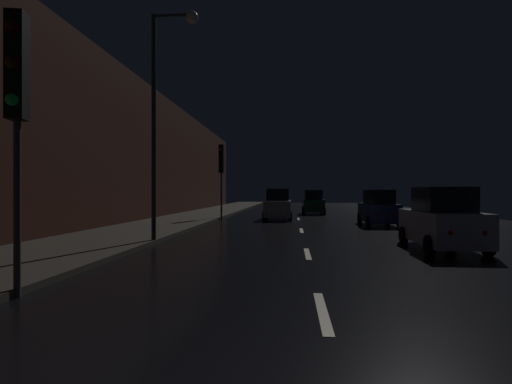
# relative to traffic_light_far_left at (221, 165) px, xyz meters

# --- Properties ---
(ground) EXTENTS (27.40, 84.00, 0.02)m
(ground) POSITION_rel_traffic_light_far_left_xyz_m (5.20, 1.14, -3.71)
(ground) COLOR black
(sidewalk_left) EXTENTS (4.40, 84.00, 0.15)m
(sidewalk_left) POSITION_rel_traffic_light_far_left_xyz_m (-2.30, 1.14, -3.62)
(sidewalk_left) COLOR #38332B
(sidewalk_left) RESTS_ON ground
(building_facade_left) EXTENTS (0.80, 63.00, 8.87)m
(building_facade_left) POSITION_rel_traffic_light_far_left_xyz_m (-4.90, -2.36, 0.74)
(building_facade_left) COLOR #472319
(building_facade_left) RESTS_ON ground
(lane_centerline) EXTENTS (0.16, 23.65, 0.01)m
(lane_centerline) POSITION_rel_traffic_light_far_left_xyz_m (5.20, -10.27, -3.69)
(lane_centerline) COLOR beige
(lane_centerline) RESTS_ON ground
(traffic_light_far_left) EXTENTS (0.33, 0.47, 5.07)m
(traffic_light_far_left) POSITION_rel_traffic_light_far_left_xyz_m (0.00, 0.00, 0.00)
(traffic_light_far_left) COLOR #38383A
(traffic_light_far_left) RESTS_ON ground
(traffic_light_near_left) EXTENTS (0.37, 0.48, 5.03)m
(traffic_light_near_left) POSITION_rel_traffic_light_far_left_xyz_m (-0.09, -20.01, -0.03)
(traffic_light_near_left) COLOR #38383A
(traffic_light_near_left) RESTS_ON ground
(streetlamp_overhead) EXTENTS (1.70, 0.44, 8.30)m
(streetlamp_overhead) POSITION_rel_traffic_light_far_left_xyz_m (0.22, -12.70, 1.69)
(streetlamp_overhead) COLOR #2D2D30
(streetlamp_overhead) RESTS_ON ground
(car_approaching_headlights) EXTENTS (1.92, 4.16, 2.09)m
(car_approaching_headlights) POSITION_rel_traffic_light_far_left_xyz_m (3.81, 0.63, -2.74)
(car_approaching_headlights) COLOR #A5A8AD
(car_approaching_headlights) RESTS_ON ground
(car_distant_taillights) EXTENTS (1.86, 4.04, 2.03)m
(car_distant_taillights) POSITION_rel_traffic_light_far_left_xyz_m (6.57, 7.60, -2.77)
(car_distant_taillights) COLOR #0F3819
(car_distant_taillights) RESTS_ON ground
(car_parked_right_far) EXTENTS (1.82, 3.94, 1.99)m
(car_parked_right_far) POSITION_rel_traffic_light_far_left_xyz_m (9.60, -3.66, -2.79)
(car_parked_right_far) COLOR #141E51
(car_parked_right_far) RESTS_ON ground
(car_parked_right_near) EXTENTS (1.85, 4.01, 2.02)m
(car_parked_right_near) POSITION_rel_traffic_light_far_left_xyz_m (9.60, -13.13, -2.77)
(car_parked_right_near) COLOR #A5A8AD
(car_parked_right_near) RESTS_ON ground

